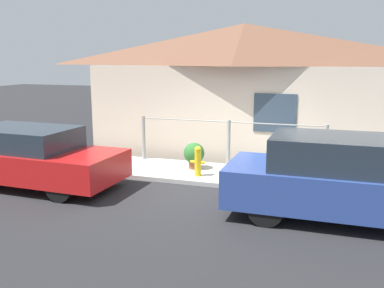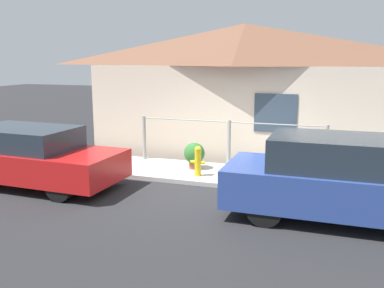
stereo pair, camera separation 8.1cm
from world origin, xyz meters
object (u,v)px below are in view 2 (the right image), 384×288
Objects in this scene: car_left at (30,156)px; potted_plant_by_fence at (80,147)px; car_right at (345,180)px; potted_plant_near_hydrant at (194,154)px; fire_hydrant at (198,160)px.

potted_plant_by_fence is (-0.31, 2.43, -0.30)m from car_left.
car_right is at bearing -19.03° from potted_plant_by_fence.
fire_hydrant is at bearing -64.40° from potted_plant_near_hydrant.
potted_plant_by_fence is at bearing 99.15° from car_left.
fire_hydrant is 0.70m from potted_plant_near_hydrant.
car_left is at bearing -82.66° from potted_plant_by_fence.
fire_hydrant is (-3.25, 1.60, -0.27)m from car_right.
fire_hydrant is at bearing 153.82° from car_right.
potted_plant_near_hydrant is (-0.30, 0.63, -0.01)m from fire_hydrant.
car_right reaches higher than potted_plant_near_hydrant.
potted_plant_by_fence is at bearing 167.66° from fire_hydrant.
fire_hydrant is 1.41× the size of potted_plant_by_fence.
potted_plant_near_hydrant is (-3.55, 2.23, -0.28)m from car_right.
potted_plant_by_fence is at bearing 161.02° from car_right.
car_left reaches higher than potted_plant_by_fence.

